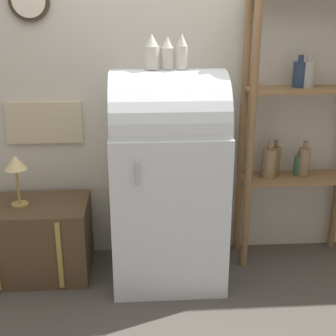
{
  "coord_description": "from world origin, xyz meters",
  "views": [
    {
      "loc": [
        -0.19,
        -2.6,
        1.75
      ],
      "look_at": [
        0.0,
        0.21,
        0.76
      ],
      "focal_mm": 50.0,
      "sensor_mm": 36.0,
      "label": 1
    }
  ],
  "objects_px": {
    "vase_left": "(152,53)",
    "desk_lamp": "(16,167)",
    "vase_center": "(167,54)",
    "vase_right": "(182,53)",
    "suitcase_trunk": "(35,239)",
    "refrigerator": "(168,175)"
  },
  "relations": [
    {
      "from": "vase_left",
      "to": "desk_lamp",
      "type": "height_order",
      "value": "vase_left"
    },
    {
      "from": "desk_lamp",
      "to": "vase_center",
      "type": "bearing_deg",
      "value": -1.91
    },
    {
      "from": "vase_left",
      "to": "vase_right",
      "type": "relative_size",
      "value": 0.99
    },
    {
      "from": "suitcase_trunk",
      "to": "vase_center",
      "type": "bearing_deg",
      "value": -3.11
    },
    {
      "from": "refrigerator",
      "to": "vase_right",
      "type": "relative_size",
      "value": 6.67
    },
    {
      "from": "vase_center",
      "to": "vase_right",
      "type": "relative_size",
      "value": 0.91
    },
    {
      "from": "refrigerator",
      "to": "vase_right",
      "type": "bearing_deg",
      "value": -1.88
    },
    {
      "from": "refrigerator",
      "to": "vase_right",
      "type": "distance_m",
      "value": 0.77
    },
    {
      "from": "desk_lamp",
      "to": "suitcase_trunk",
      "type": "bearing_deg",
      "value": 13.46
    },
    {
      "from": "vase_right",
      "to": "desk_lamp",
      "type": "height_order",
      "value": "vase_right"
    },
    {
      "from": "vase_left",
      "to": "desk_lamp",
      "type": "xyz_separation_m",
      "value": [
        -0.87,
        0.04,
        -0.71
      ]
    },
    {
      "from": "refrigerator",
      "to": "vase_center",
      "type": "bearing_deg",
      "value": 104.22
    },
    {
      "from": "refrigerator",
      "to": "desk_lamp",
      "type": "xyz_separation_m",
      "value": [
        -0.97,
        0.04,
        0.06
      ]
    },
    {
      "from": "vase_right",
      "to": "suitcase_trunk",
      "type": "bearing_deg",
      "value": 176.31
    },
    {
      "from": "refrigerator",
      "to": "vase_left",
      "type": "xyz_separation_m",
      "value": [
        -0.09,
        0.0,
        0.77
      ]
    },
    {
      "from": "refrigerator",
      "to": "desk_lamp",
      "type": "bearing_deg",
      "value": 177.39
    },
    {
      "from": "desk_lamp",
      "to": "vase_right",
      "type": "bearing_deg",
      "value": -2.55
    },
    {
      "from": "suitcase_trunk",
      "to": "desk_lamp",
      "type": "bearing_deg",
      "value": -166.54
    },
    {
      "from": "suitcase_trunk",
      "to": "vase_left",
      "type": "xyz_separation_m",
      "value": [
        0.8,
        -0.06,
        1.23
      ]
    },
    {
      "from": "vase_right",
      "to": "desk_lamp",
      "type": "bearing_deg",
      "value": 177.45
    },
    {
      "from": "vase_left",
      "to": "refrigerator",
      "type": "bearing_deg",
      "value": -2.9
    },
    {
      "from": "vase_right",
      "to": "desk_lamp",
      "type": "distance_m",
      "value": 1.27
    }
  ]
}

